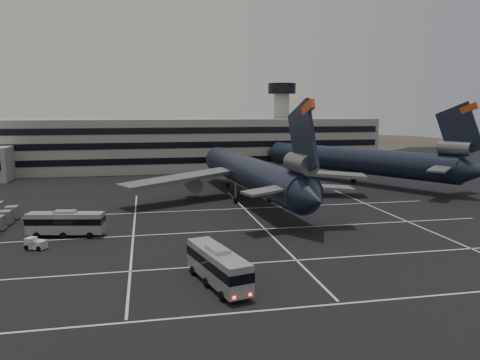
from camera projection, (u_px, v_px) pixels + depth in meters
name	position (u px, v px, depth m)	size (l,w,h in m)	color
ground	(181.00, 242.00, 59.17)	(260.00, 260.00, 0.00)	black
lane_markings	(188.00, 240.00, 60.05)	(90.00, 55.62, 0.01)	silver
terminal	(149.00, 145.00, 126.48)	(125.00, 26.00, 24.00)	gray
hills	(192.00, 168.00, 229.23)	(352.00, 180.00, 44.00)	#38332B
trijet_main	(250.00, 173.00, 84.73)	(47.26, 57.70, 18.08)	black
trijet_far	(358.00, 160.00, 104.84)	(35.15, 52.53, 18.08)	black
bus_near	(218.00, 265.00, 44.23)	(5.00, 10.79, 3.71)	gray
bus_far	(66.00, 222.00, 61.27)	(10.17, 4.18, 3.50)	gray
tug_a	(56.00, 226.00, 64.31)	(2.03, 2.76, 1.60)	beige
tug_b	(37.00, 244.00, 55.88)	(2.74, 2.35, 1.52)	beige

